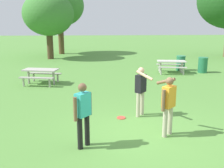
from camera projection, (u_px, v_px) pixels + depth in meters
name	position (u px, v px, depth m)	size (l,w,h in m)	color
ground_plane	(149.00, 133.00, 7.25)	(120.00, 120.00, 0.00)	#568E3D
person_thrower	(83.00, 111.00, 6.24)	(0.43, 0.48, 1.64)	black
person_catcher	(141.00, 88.00, 8.39)	(0.49, 0.84, 1.64)	#B7AD93
person_bystander	(168.00, 102.00, 6.90)	(0.47, 0.84, 1.64)	#B7AD93
frisbee	(121.00, 118.00, 8.40)	(0.29, 0.29, 0.03)	#E04733
picnic_table_near	(41.00, 73.00, 12.96)	(1.96, 1.75, 0.77)	#B2ADA3
picnic_table_far	(171.00, 64.00, 15.87)	(1.91, 1.68, 0.77)	beige
trash_can_beside_table	(203.00, 65.00, 16.03)	(0.59, 0.59, 0.96)	#237047
trash_can_further_along	(181.00, 63.00, 16.79)	(0.59, 0.59, 0.96)	#237047
tree_tall_left	(48.00, 14.00, 21.50)	(4.25, 4.25, 5.57)	#4C3823
tree_broad_center	(60.00, 6.00, 24.92)	(4.70, 4.70, 6.68)	brown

